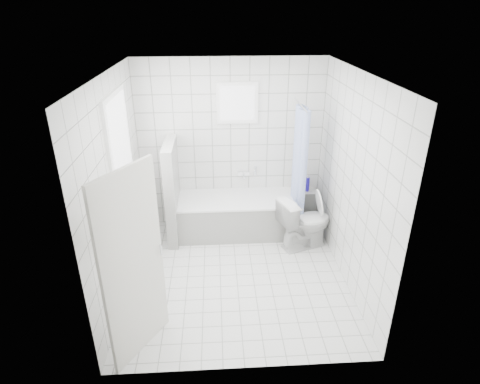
{
  "coord_description": "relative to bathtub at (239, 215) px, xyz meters",
  "views": [
    {
      "loc": [
        -0.23,
        -4.33,
        3.26
      ],
      "look_at": [
        0.07,
        0.35,
        1.05
      ],
      "focal_mm": 30.0,
      "sensor_mm": 36.0,
      "label": 1
    }
  ],
  "objects": [
    {
      "name": "window_back",
      "position": [
        0.01,
        0.33,
        1.66
      ],
      "size": [
        0.5,
        0.01,
        0.5
      ],
      "primitive_type": "cube",
      "color": "white",
      "rests_on": "wall_back"
    },
    {
      "name": "window_left",
      "position": [
        -1.45,
        -0.82,
        1.31
      ],
      "size": [
        0.01,
        0.9,
        1.4
      ],
      "primitive_type": "cube",
      "color": "white",
      "rests_on": "wall_left"
    },
    {
      "name": "tiled_ledge",
      "position": [
        1.06,
        0.25,
        -0.02
      ],
      "size": [
        0.4,
        0.24,
        0.55
      ],
      "primitive_type": "cube",
      "color": "white",
      "rests_on": "ground"
    },
    {
      "name": "shower_curtain",
      "position": [
        0.86,
        -0.16,
        0.81
      ],
      "size": [
        0.14,
        0.48,
        1.78
      ],
      "primitive_type": null,
      "color": "#425CC2",
      "rests_on": "curtain_rod"
    },
    {
      "name": "wall_left",
      "position": [
        -1.49,
        -1.12,
        1.01
      ],
      "size": [
        0.02,
        3.0,
        2.6
      ],
      "primitive_type": "cube",
      "color": "white",
      "rests_on": "ground"
    },
    {
      "name": "bathtub",
      "position": [
        0.0,
        0.0,
        0.0
      ],
      "size": [
        1.83,
        0.77,
        0.58
      ],
      "color": "white",
      "rests_on": "ground"
    },
    {
      "name": "ceiling",
      "position": [
        -0.09,
        -1.12,
        2.31
      ],
      "size": [
        3.0,
        3.0,
        0.0
      ],
      "primitive_type": "plane",
      "rotation": [
        3.14,
        0.0,
        0.0
      ],
      "color": "white",
      "rests_on": "ground"
    },
    {
      "name": "ground",
      "position": [
        -0.09,
        -1.12,
        -0.29
      ],
      "size": [
        3.0,
        3.0,
        0.0
      ],
      "primitive_type": "plane",
      "color": "white",
      "rests_on": "ground"
    },
    {
      "name": "door",
      "position": [
        -1.13,
        -2.26,
        0.71
      ],
      "size": [
        0.45,
        0.7,
        2.0
      ],
      "primitive_type": "cube",
      "rotation": [
        0.0,
        0.0,
        -0.55
      ],
      "color": "silver",
      "rests_on": "ground"
    },
    {
      "name": "partition_wall",
      "position": [
        -0.98,
        -0.05,
        0.46
      ],
      "size": [
        0.15,
        0.85,
        1.5
      ],
      "primitive_type": "cube",
      "color": "white",
      "rests_on": "ground"
    },
    {
      "name": "ledge_bottles",
      "position": [
        1.04,
        0.23,
        0.37
      ],
      "size": [
        0.19,
        0.17,
        0.23
      ],
      "color": "green",
      "rests_on": "tiled_ledge"
    },
    {
      "name": "wall_right",
      "position": [
        1.31,
        -1.12,
        1.01
      ],
      "size": [
        0.02,
        3.0,
        2.6
      ],
      "primitive_type": "cube",
      "color": "white",
      "rests_on": "ground"
    },
    {
      "name": "toilet",
      "position": [
        0.94,
        -0.47,
        0.1
      ],
      "size": [
        0.88,
        0.67,
        0.79
      ],
      "primitive_type": "imported",
      "rotation": [
        0.0,
        0.0,
        1.91
      ],
      "color": "white",
      "rests_on": "ground"
    },
    {
      "name": "window_sill",
      "position": [
        -1.4,
        -0.82,
        0.57
      ],
      "size": [
        0.18,
        1.02,
        0.08
      ],
      "primitive_type": "cube",
      "color": "white",
      "rests_on": "wall_left"
    },
    {
      "name": "tub_faucet",
      "position": [
        0.1,
        0.33,
        0.56
      ],
      "size": [
        0.18,
        0.06,
        0.06
      ],
      "primitive_type": "cube",
      "color": "silver",
      "rests_on": "wall_back"
    },
    {
      "name": "wall_back",
      "position": [
        -0.09,
        0.38,
        1.01
      ],
      "size": [
        2.8,
        0.02,
        2.6
      ],
      "primitive_type": "cube",
      "color": "white",
      "rests_on": "ground"
    },
    {
      "name": "wall_front",
      "position": [
        -0.09,
        -2.62,
        1.01
      ],
      "size": [
        2.8,
        0.02,
        2.6
      ],
      "primitive_type": "cube",
      "color": "white",
      "rests_on": "ground"
    },
    {
      "name": "curtain_rod",
      "position": [
        0.86,
        -0.02,
        1.71
      ],
      "size": [
        0.02,
        0.8,
        0.02
      ],
      "primitive_type": "cylinder",
      "rotation": [
        1.57,
        0.0,
        0.0
      ],
      "color": "silver",
      "rests_on": "wall_back"
    },
    {
      "name": "sill_bottles",
      "position": [
        -1.39,
        -0.86,
        0.74
      ],
      "size": [
        0.17,
        0.71,
        0.31
      ],
      "color": "silver",
      "rests_on": "window_sill"
    }
  ]
}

